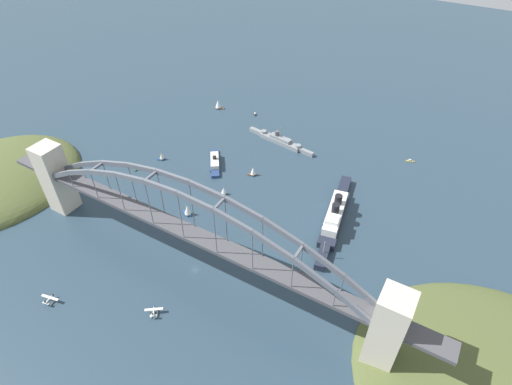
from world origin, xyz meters
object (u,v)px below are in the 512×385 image
object	(u,v)px
ocean_liner	(335,216)
small_boat_6	(410,161)
harbor_ferry_steamer	(215,162)
seaplane_second_in_formation	(50,300)
small_boat_5	(218,104)
small_boat_4	(253,171)
channel_marker_buoy	(236,245)
small_boat_8	(298,279)
seaplane_taxiing_near_bridge	(154,312)
naval_cruiser	(280,140)
harbor_arch_bridge	(190,236)
small_boat_1	(162,156)
small_boat_9	(272,264)
small_boat_3	(187,210)
small_boat_7	(255,114)
small_boat_2	(138,168)
small_boat_0	(224,191)

from	to	relation	value
ocean_liner	small_boat_6	world-z (taller)	ocean_liner
harbor_ferry_steamer	seaplane_second_in_formation	bearing A→B (deg)	-92.21
small_boat_5	small_boat_4	bearing A→B (deg)	-41.83
small_boat_4	channel_marker_buoy	world-z (taller)	small_boat_4
small_boat_8	seaplane_taxiing_near_bridge	bearing A→B (deg)	-134.99
naval_cruiser	channel_marker_buoy	bearing A→B (deg)	-75.23
harbor_arch_bridge	ocean_liner	distance (m)	110.23
ocean_liner	small_boat_1	size ratio (longest dim) A/B	12.31
seaplane_taxiing_near_bridge	small_boat_5	xyz separation A→B (m)	(-106.72, 224.11, 3.15)
small_boat_5	small_boat_9	size ratio (longest dim) A/B	1.18
small_boat_3	small_boat_7	bearing A→B (deg)	101.84
naval_cruiser	small_boat_4	world-z (taller)	naval_cruiser
small_boat_2	small_boat_8	distance (m)	174.84
harbor_arch_bridge	small_boat_5	xyz separation A→B (m)	(-107.53, 185.13, -25.91)
harbor_ferry_steamer	small_boat_5	bearing A→B (deg)	122.52
harbor_arch_bridge	small_boat_3	world-z (taller)	harbor_arch_bridge
harbor_arch_bridge	seaplane_second_in_formation	xyz separation A→B (m)	(-60.75, -64.29, -28.92)
small_boat_5	channel_marker_buoy	bearing A→B (deg)	-52.20
small_boat_9	small_boat_8	bearing A→B (deg)	-4.97
seaplane_taxiing_near_bridge	small_boat_9	size ratio (longest dim) A/B	1.06
naval_cruiser	seaplane_taxiing_near_bridge	world-z (taller)	naval_cruiser
naval_cruiser	small_boat_0	size ratio (longest dim) A/B	9.01
small_boat_0	small_boat_2	size ratio (longest dim) A/B	0.83
small_boat_5	small_boat_8	world-z (taller)	small_boat_5
harbor_arch_bridge	small_boat_7	distance (m)	206.89
seaplane_second_in_formation	ocean_liner	bearing A→B (deg)	51.39
small_boat_1	small_boat_3	distance (m)	77.14
small_boat_9	small_boat_1	bearing A→B (deg)	157.54
harbor_arch_bridge	small_boat_2	bearing A→B (deg)	149.35
small_boat_7	small_boat_9	xyz separation A→B (m)	(111.04, -167.26, 3.31)
harbor_ferry_steamer	small_boat_2	xyz separation A→B (m)	(-53.60, -37.75, -1.81)
naval_cruiser	seaplane_taxiing_near_bridge	bearing A→B (deg)	-84.04
small_boat_7	channel_marker_buoy	world-z (taller)	channel_marker_buoy
harbor_arch_bridge	seaplane_taxiing_near_bridge	bearing A→B (deg)	-91.19
harbor_arch_bridge	small_boat_3	distance (m)	59.26
naval_cruiser	small_boat_1	distance (m)	107.70
harbor_arch_bridge	small_boat_1	world-z (taller)	harbor_arch_bridge
ocean_liner	harbor_ferry_steamer	distance (m)	116.17
small_boat_7	seaplane_taxiing_near_bridge	bearing A→B (deg)	-73.86
small_boat_1	small_boat_8	bearing A→B (deg)	-20.53
seaplane_second_in_formation	small_boat_2	size ratio (longest dim) A/B	1.26
ocean_liner	small_boat_7	size ratio (longest dim) A/B	15.98
harbor_ferry_steamer	small_boat_9	xyz separation A→B (m)	(97.43, -75.91, 1.51)
small_boat_0	channel_marker_buoy	xyz separation A→B (m)	(38.13, -42.05, -2.54)
small_boat_3	small_boat_5	size ratio (longest dim) A/B	0.97
small_boat_9	ocean_liner	bearing A→B (deg)	73.97
small_boat_4	small_boat_7	xyz separation A→B (m)	(-49.69, 87.84, -3.57)
small_boat_6	small_boat_2	bearing A→B (deg)	-147.39
small_boat_1	small_boat_9	size ratio (longest dim) A/B	0.88
small_boat_1	small_boat_4	size ratio (longest dim) A/B	0.87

